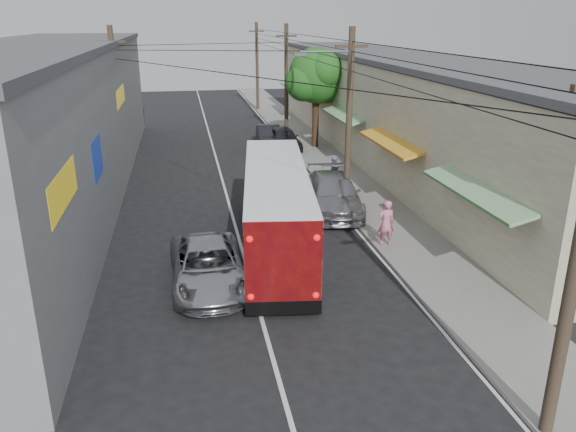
% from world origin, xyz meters
% --- Properties ---
extents(ground, '(120.00, 120.00, 0.00)m').
position_xyz_m(ground, '(0.00, 0.00, 0.00)').
color(ground, black).
rests_on(ground, ground).
extents(sidewalk, '(3.00, 80.00, 0.12)m').
position_xyz_m(sidewalk, '(6.50, 20.00, 0.06)').
color(sidewalk, slate).
rests_on(sidewalk, ground).
extents(building_right, '(7.09, 40.00, 6.25)m').
position_xyz_m(building_right, '(10.99, 22.00, 3.15)').
color(building_right, beige).
rests_on(building_right, ground).
extents(building_left, '(7.20, 36.00, 7.25)m').
position_xyz_m(building_left, '(-8.50, 18.00, 3.65)').
color(building_left, gray).
rests_on(building_left, ground).
extents(utility_poles, '(11.80, 45.28, 8.00)m').
position_xyz_m(utility_poles, '(3.13, 20.33, 4.13)').
color(utility_poles, '#473828').
rests_on(utility_poles, ground).
extents(street_tree, '(4.40, 4.00, 6.60)m').
position_xyz_m(street_tree, '(6.87, 26.02, 4.67)').
color(street_tree, '#3F2B19').
rests_on(street_tree, ground).
extents(coach_bus, '(3.59, 10.96, 3.10)m').
position_xyz_m(coach_bus, '(1.32, 9.09, 1.61)').
color(coach_bus, white).
rests_on(coach_bus, ground).
extents(jeepney, '(2.46, 5.13, 1.41)m').
position_xyz_m(jeepney, '(-1.40, 6.36, 0.71)').
color(jeepney, '#AFAFB6').
rests_on(jeepney, ground).
extents(parked_suv, '(2.95, 5.78, 1.61)m').
position_xyz_m(parked_suv, '(4.60, 13.00, 0.80)').
color(parked_suv, gray).
rests_on(parked_suv, ground).
extents(parked_car_mid, '(2.19, 4.56, 1.50)m').
position_xyz_m(parked_car_mid, '(4.60, 26.00, 0.75)').
color(parked_car_mid, '#29292E').
rests_on(parked_car_mid, ground).
extents(parked_car_far, '(1.76, 4.42, 1.43)m').
position_xyz_m(parked_car_far, '(3.80, 27.00, 0.71)').
color(parked_car_far, black).
rests_on(parked_car_far, ground).
extents(pedestrian_near, '(0.67, 0.46, 1.78)m').
position_xyz_m(pedestrian_near, '(5.40, 8.37, 1.01)').
color(pedestrian_near, pink).
rests_on(pedestrian_near, sidewalk).
extents(pedestrian_far, '(0.84, 0.67, 1.69)m').
position_xyz_m(pedestrian_far, '(5.40, 16.08, 0.97)').
color(pedestrian_far, '#91A3D3').
rests_on(pedestrian_far, sidewalk).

